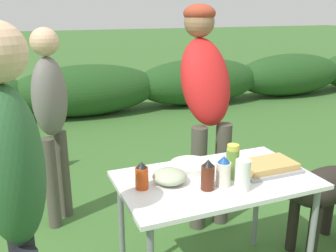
# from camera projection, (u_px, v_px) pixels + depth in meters

# --- Properties ---
(shrub_hedge) EXTENTS (14.40, 0.90, 0.82)m
(shrub_hedge) POSITION_uv_depth(u_px,v_px,m) (86.00, 90.00, 5.96)
(shrub_hedge) COLOR #234C1E
(shrub_hedge) RESTS_ON ground
(folding_table) EXTENTS (1.10, 0.64, 0.74)m
(folding_table) POSITION_uv_depth(u_px,v_px,m) (216.00, 190.00, 2.13)
(folding_table) COLOR white
(folding_table) RESTS_ON ground
(food_tray) EXTENTS (0.36, 0.23, 0.06)m
(food_tray) POSITION_uv_depth(u_px,v_px,m) (268.00, 166.00, 2.19)
(food_tray) COLOR #9E9EA3
(food_tray) RESTS_ON folding_table
(plate_stack) EXTENTS (0.25, 0.25, 0.03)m
(plate_stack) POSITION_uv_depth(u_px,v_px,m) (190.00, 165.00, 2.23)
(plate_stack) COLOR white
(plate_stack) RESTS_ON folding_table
(mixing_bowl) EXTENTS (0.19, 0.19, 0.08)m
(mixing_bowl) POSITION_uv_depth(u_px,v_px,m) (170.00, 176.00, 2.04)
(mixing_bowl) COLOR #ADBC99
(mixing_bowl) RESTS_ON folding_table
(paper_cup_stack) EXTENTS (0.08, 0.08, 0.17)m
(paper_cup_stack) POSITION_uv_depth(u_px,v_px,m) (243.00, 175.00, 1.94)
(paper_cup_stack) COLOR white
(paper_cup_stack) RESTS_ON folding_table
(mayo_bottle) EXTENTS (0.08, 0.08, 0.17)m
(mayo_bottle) POSITION_uv_depth(u_px,v_px,m) (223.00, 172.00, 1.99)
(mayo_bottle) COLOR silver
(mayo_bottle) RESTS_ON folding_table
(bbq_sauce_bottle) EXTENTS (0.07, 0.07, 0.17)m
(bbq_sauce_bottle) POSITION_uv_depth(u_px,v_px,m) (208.00, 175.00, 1.95)
(bbq_sauce_bottle) COLOR #562314
(bbq_sauce_bottle) RESTS_ON folding_table
(hot_sauce_bottle) EXTENTS (0.07, 0.07, 0.15)m
(hot_sauce_bottle) POSITION_uv_depth(u_px,v_px,m) (142.00, 176.00, 1.96)
(hot_sauce_bottle) COLOR #CC4214
(hot_sauce_bottle) RESTS_ON folding_table
(relish_jar) EXTENTS (0.07, 0.07, 0.20)m
(relish_jar) POSITION_uv_depth(u_px,v_px,m) (232.00, 162.00, 2.08)
(relish_jar) COLOR olive
(relish_jar) RESTS_ON folding_table
(standing_person_in_olive_jacket) EXTENTS (0.39, 0.51, 1.69)m
(standing_person_in_olive_jacket) POSITION_uv_depth(u_px,v_px,m) (206.00, 92.00, 2.80)
(standing_person_in_olive_jacket) COLOR #4C473D
(standing_person_in_olive_jacket) RESTS_ON ground
(standing_person_in_red_jacket) EXTENTS (0.26, 0.35, 1.62)m
(standing_person_in_red_jacket) POSITION_uv_depth(u_px,v_px,m) (15.00, 193.00, 1.42)
(standing_person_in_red_jacket) COLOR black
(standing_person_in_red_jacket) RESTS_ON ground
(standing_person_in_gray_fleece) EXTENTS (0.37, 0.39, 1.53)m
(standing_person_in_gray_fleece) POSITION_uv_depth(u_px,v_px,m) (51.00, 110.00, 2.78)
(standing_person_in_gray_fleece) COLOR #4C473D
(standing_person_in_gray_fleece) RESTS_ON ground
(dog) EXTENTS (0.94, 0.36, 0.68)m
(dog) POSITION_uv_depth(u_px,v_px,m) (331.00, 188.00, 2.60)
(dog) COLOR #28231E
(dog) RESTS_ON ground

